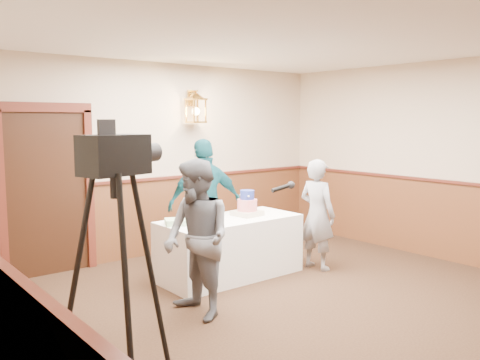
# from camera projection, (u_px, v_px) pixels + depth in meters

# --- Properties ---
(ground) EXTENTS (7.00, 7.00, 0.00)m
(ground) POSITION_uv_depth(u_px,v_px,m) (340.00, 326.00, 4.89)
(ground) COLOR black
(ground) RESTS_ON ground
(room_shell) EXTENTS (6.02, 7.02, 2.81)m
(room_shell) POSITION_uv_depth(u_px,v_px,m) (304.00, 166.00, 5.03)
(room_shell) COLOR #CAB497
(room_shell) RESTS_ON ground
(display_table) EXTENTS (1.80, 0.80, 0.75)m
(display_table) POSITION_uv_depth(u_px,v_px,m) (230.00, 247.00, 6.40)
(display_table) COLOR white
(display_table) RESTS_ON ground
(tiered_cake) EXTENTS (0.35, 0.35, 0.33)m
(tiered_cake) POSITION_uv_depth(u_px,v_px,m) (247.00, 206.00, 6.51)
(tiered_cake) COLOR beige
(tiered_cake) RESTS_ON display_table
(sheet_cake_yellow) EXTENTS (0.36, 0.33, 0.06)m
(sheet_cake_yellow) POSITION_uv_depth(u_px,v_px,m) (208.00, 221.00, 6.02)
(sheet_cake_yellow) COLOR #FDEB97
(sheet_cake_yellow) RESTS_ON display_table
(sheet_cake_green) EXTENTS (0.37, 0.34, 0.07)m
(sheet_cake_green) POSITION_uv_depth(u_px,v_px,m) (178.00, 222.00, 5.95)
(sheet_cake_green) COLOR #A8EAA5
(sheet_cake_green) RESTS_ON display_table
(interviewer) EXTENTS (1.47, 0.80, 1.60)m
(interviewer) POSITION_uv_depth(u_px,v_px,m) (197.00, 239.00, 5.04)
(interviewer) COLOR #5A5D64
(interviewer) RESTS_ON ground
(baker) EXTENTS (0.40, 0.56, 1.47)m
(baker) POSITION_uv_depth(u_px,v_px,m) (317.00, 214.00, 6.70)
(baker) COLOR gray
(baker) RESTS_ON ground
(assistant_p) EXTENTS (1.09, 0.67, 1.73)m
(assistant_p) POSITION_uv_depth(u_px,v_px,m) (205.00, 204.00, 6.71)
(assistant_p) COLOR #10454F
(assistant_p) RESTS_ON ground
(tv_camera_rig) EXTENTS (0.74, 0.69, 1.88)m
(tv_camera_rig) POSITION_uv_depth(u_px,v_px,m) (118.00, 283.00, 3.55)
(tv_camera_rig) COLOR black
(tv_camera_rig) RESTS_ON ground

